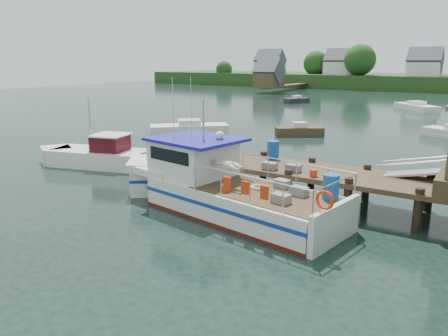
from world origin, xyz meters
The scene contains 8 objects.
ground_plane centered at (0.00, 0.00, 0.00)m, with size 160.00×160.00×0.00m, color black.
dock centered at (6.51, 0.01, 2.24)m, with size 16.60×3.00×4.78m.
lobster_boat centered at (-0.31, -3.11, 0.96)m, with size 11.00×4.67×5.29m.
work_boat centered at (-10.20, -0.53, 0.62)m, with size 7.46×3.92×3.93m.
moored_rowboat centered at (-4.56, 15.29, 0.41)m, with size 3.86×3.22×1.10m.
moored_a centered at (-12.67, 11.38, 0.43)m, with size 6.15×5.91×1.17m.
moored_d centered at (0.04, 40.33, 0.40)m, with size 5.94×6.16×1.09m.
moored_e centered at (-15.85, 40.89, 0.39)m, with size 2.88×4.02×1.06m.
Camera 1 is at (9.10, -17.26, 5.94)m, focal length 35.00 mm.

